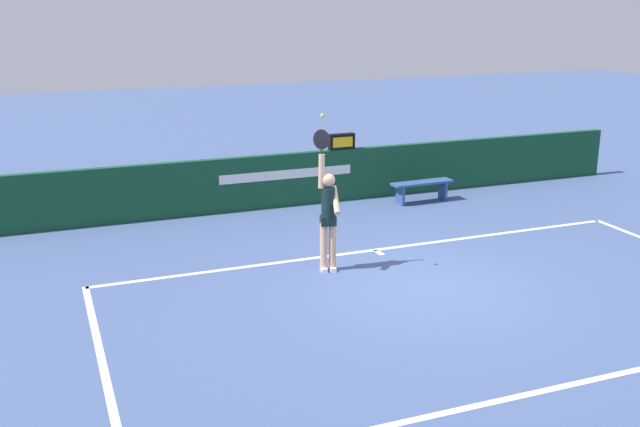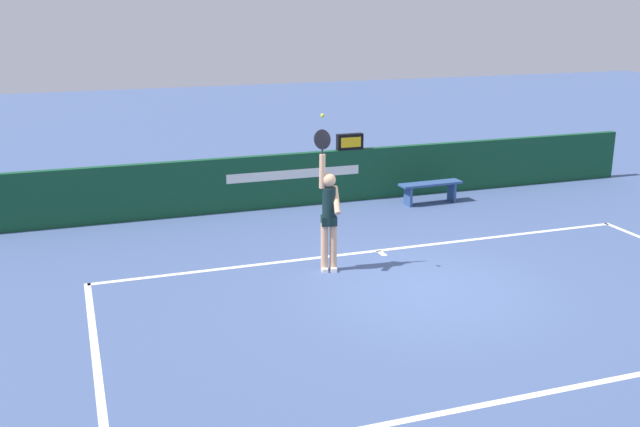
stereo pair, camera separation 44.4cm
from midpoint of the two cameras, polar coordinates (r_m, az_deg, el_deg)
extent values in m
plane|color=#405582|center=(12.27, 7.22, -5.61)|extent=(60.00, 60.00, 0.00)
cube|color=white|center=(13.91, 3.39, -2.83)|extent=(10.47, 0.11, 0.00)
cube|color=white|center=(9.65, 17.27, -12.59)|extent=(10.47, 0.11, 0.00)
cube|color=white|center=(10.27, -17.71, -10.81)|extent=(0.11, 5.55, 0.00)
cube|color=white|center=(13.78, 3.65, -3.02)|extent=(0.11, 0.30, 0.00)
cube|color=#114328|center=(16.90, -1.57, 2.77)|extent=(16.41, 0.17, 1.21)
cube|color=white|center=(16.60, -3.35, 3.03)|extent=(3.11, 0.01, 0.21)
cube|color=black|center=(17.01, 0.92, 5.58)|extent=(0.62, 0.16, 0.37)
cube|color=yellow|center=(16.93, 1.02, 5.53)|extent=(0.48, 0.01, 0.23)
cylinder|color=tan|center=(12.74, -0.04, -2.56)|extent=(0.13, 0.13, 0.87)
cylinder|color=tan|center=(12.72, -0.72, -2.60)|extent=(0.13, 0.13, 0.87)
cube|color=white|center=(12.86, -0.02, -4.27)|extent=(0.15, 0.26, 0.07)
cube|color=white|center=(12.83, -0.70, -4.31)|extent=(0.15, 0.26, 0.07)
cylinder|color=black|center=(12.51, -0.38, 0.64)|extent=(0.23, 0.23, 0.61)
cube|color=black|center=(12.58, -0.38, -0.54)|extent=(0.30, 0.26, 0.16)
sphere|color=tan|center=(12.40, -0.39, 2.62)|extent=(0.23, 0.23, 0.23)
cylinder|color=tan|center=(12.35, -0.92, 3.28)|extent=(0.13, 0.12, 0.58)
cylinder|color=tan|center=(12.44, 0.18, 1.05)|extent=(0.19, 0.45, 0.44)
ellipsoid|color=black|center=(12.24, -0.93, 5.74)|extent=(0.33, 0.10, 0.38)
cylinder|color=black|center=(12.27, -0.92, 4.87)|extent=(0.03, 0.03, 0.18)
sphere|color=#C6E02F|center=(11.85, -0.89, 7.58)|extent=(0.06, 0.06, 0.06)
cube|color=#2F4E85|center=(17.16, 7.16, 2.38)|extent=(1.51, 0.42, 0.05)
cube|color=#2F4E85|center=(16.94, 5.47, 1.44)|extent=(0.07, 0.32, 0.47)
cube|color=#2F4E85|center=(17.50, 8.75, 1.80)|extent=(0.07, 0.32, 0.47)
camera|label=1|loc=(0.22, -91.04, -0.30)|focal=41.43mm
camera|label=2|loc=(0.22, 88.96, 0.30)|focal=41.43mm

